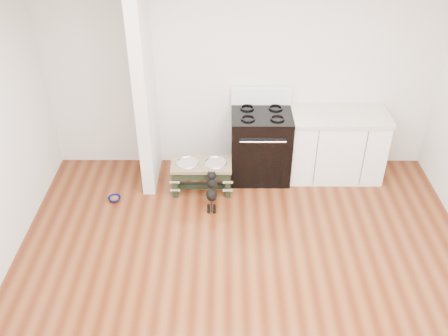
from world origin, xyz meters
TOP-DOWN VIEW (x-y plane):
  - ground at (0.00, 0.00)m, footprint 5.00×5.00m
  - room_shell at (0.00, 0.00)m, footprint 5.00×5.00m
  - partition_wall at (-1.18, 2.10)m, footprint 0.15×0.80m
  - oven_range at (0.25, 2.16)m, footprint 0.76×0.69m
  - cabinet_run at (1.23, 2.18)m, footprint 1.24×0.64m
  - dog_feeder at (-0.51, 1.80)m, footprint 0.75×0.40m
  - puppy at (-0.37, 1.45)m, footprint 0.13×0.39m
  - floor_bowl at (-1.59, 1.57)m, footprint 0.20×0.20m

SIDE VIEW (x-z plane):
  - ground at x=0.00m, z-range 0.00..0.00m
  - floor_bowl at x=-1.59m, z-range 0.00..0.05m
  - puppy at x=-0.37m, z-range 0.02..0.48m
  - dog_feeder at x=-0.51m, z-range 0.08..0.51m
  - cabinet_run at x=1.23m, z-range 0.00..0.91m
  - oven_range at x=0.25m, z-range -0.09..1.05m
  - partition_wall at x=-1.18m, z-range 0.00..2.70m
  - room_shell at x=0.00m, z-range -0.88..4.12m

